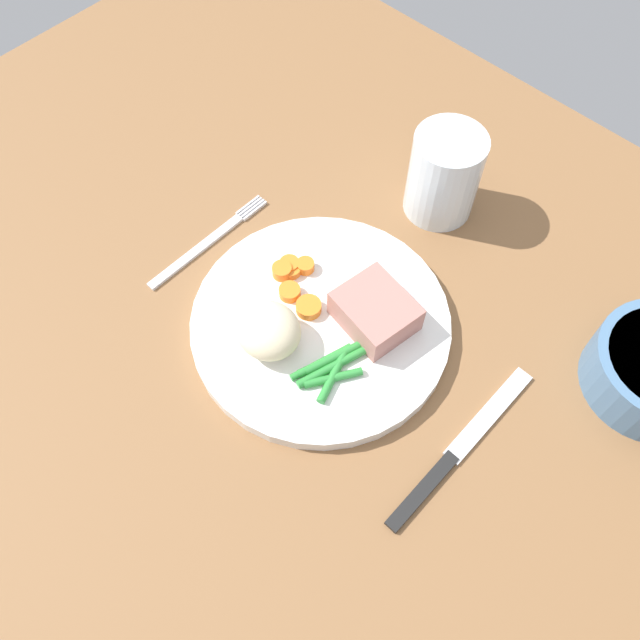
# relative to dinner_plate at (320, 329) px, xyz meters

# --- Properties ---
(dining_table) EXTENTS (1.20, 0.90, 0.02)m
(dining_table) POSITION_rel_dinner_plate_xyz_m (-0.00, 0.00, -0.02)
(dining_table) COLOR brown
(dining_table) RESTS_ON ground
(dinner_plate) EXTENTS (0.26, 0.26, 0.02)m
(dinner_plate) POSITION_rel_dinner_plate_xyz_m (0.00, 0.00, 0.00)
(dinner_plate) COLOR white
(dinner_plate) RESTS_ON dining_table
(meat_portion) EXTENTS (0.08, 0.07, 0.03)m
(meat_portion) POSITION_rel_dinner_plate_xyz_m (0.04, 0.04, 0.03)
(meat_portion) COLOR #B2756B
(meat_portion) RESTS_ON dinner_plate
(mashed_potatoes) EXTENTS (0.07, 0.06, 0.04)m
(mashed_potatoes) POSITION_rel_dinner_plate_xyz_m (-0.02, -0.05, 0.03)
(mashed_potatoes) COLOR beige
(mashed_potatoes) RESTS_ON dinner_plate
(carrot_slices) EXTENTS (0.07, 0.06, 0.01)m
(carrot_slices) POSITION_rel_dinner_plate_xyz_m (-0.05, 0.02, 0.01)
(carrot_slices) COLOR orange
(carrot_slices) RESTS_ON dinner_plate
(green_beans) EXTENTS (0.05, 0.09, 0.01)m
(green_beans) POSITION_rel_dinner_plate_xyz_m (0.04, -0.02, 0.01)
(green_beans) COLOR #2D8C38
(green_beans) RESTS_ON dinner_plate
(fork) EXTENTS (0.01, 0.17, 0.00)m
(fork) POSITION_rel_dinner_plate_xyz_m (-0.17, -0.00, -0.01)
(fork) COLOR silver
(fork) RESTS_ON dining_table
(knife) EXTENTS (0.02, 0.21, 0.01)m
(knife) POSITION_rel_dinner_plate_xyz_m (0.18, -0.00, -0.01)
(knife) COLOR black
(knife) RESTS_ON dining_table
(water_glass) EXTENTS (0.08, 0.08, 0.10)m
(water_glass) POSITION_rel_dinner_plate_xyz_m (-0.02, 0.21, 0.04)
(water_glass) COLOR silver
(water_glass) RESTS_ON dining_table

